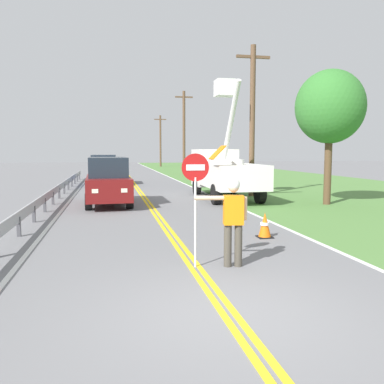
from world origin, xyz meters
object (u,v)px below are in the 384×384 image
oncoming_suv_nearest (108,181)px  traffic_cone_lead (265,225)px  utility_bucket_truck (224,170)px  oncoming_suv_second (104,170)px  utility_pole_far (160,140)px  roadside_tree_verge (330,107)px  utility_pole_near (252,118)px  utility_pole_mid (184,131)px  flagger_worker (233,216)px  traffic_cone_mid (232,213)px  stop_sign_paddle (195,184)px

oncoming_suv_nearest → traffic_cone_lead: bearing=-61.2°
utility_bucket_truck → oncoming_suv_second: bearing=123.3°
utility_pole_far → roadside_tree_verge: utility_pole_far is taller
utility_bucket_truck → utility_pole_near: (1.66, 0.46, 2.64)m
utility_pole_mid → utility_pole_near: bearing=-90.3°
oncoming_suv_nearest → utility_pole_mid: 24.03m
traffic_cone_lead → flagger_worker: bearing=-124.3°
traffic_cone_mid → stop_sign_paddle: bearing=-115.4°
oncoming_suv_nearest → oncoming_suv_second: 10.89m
utility_pole_near → utility_pole_far: 40.77m
flagger_worker → utility_bucket_truck: utility_bucket_truck is taller
utility_pole_near → utility_bucket_truck: bearing=-164.6°
utility_pole_far → traffic_cone_mid: 48.68m
traffic_cone_mid → roadside_tree_verge: (5.59, 3.76, 3.93)m
flagger_worker → oncoming_suv_nearest: (-2.54, 10.23, 0.01)m
stop_sign_paddle → utility_pole_far: bearing=83.7°
oncoming_suv_second → traffic_cone_mid: oncoming_suv_second is taller
flagger_worker → utility_pole_mid: 33.35m
flagger_worker → traffic_cone_lead: (1.70, 2.50, -0.71)m
stop_sign_paddle → flagger_worker: bearing=-7.9°
stop_sign_paddle → oncoming_suv_second: size_ratio=0.50×
oncoming_suv_nearest → utility_pole_far: utility_pole_far is taller
utility_pole_near → utility_pole_mid: bearing=89.7°
utility_pole_mid → traffic_cone_lead: utility_pole_mid is taller
traffic_cone_lead → oncoming_suv_nearest: bearing=118.8°
traffic_cone_lead → oncoming_suv_second: bearing=103.8°
stop_sign_paddle → roadside_tree_verge: (7.79, 8.38, 2.56)m
utility_pole_mid → roadside_tree_verge: (2.05, -24.32, -0.10)m
utility_bucket_truck → utility_pole_mid: bearing=85.1°
utility_pole_far → roadside_tree_verge: (1.95, -44.64, 0.25)m
oncoming_suv_second → utility_pole_mid: size_ratio=0.56×
oncoming_suv_nearest → traffic_cone_mid: 6.82m
flagger_worker → utility_bucket_truck: 12.33m
oncoming_suv_second → stop_sign_paddle: bearing=-84.3°
flagger_worker → roadside_tree_verge: roadside_tree_verge is taller
utility_pole_far → utility_pole_mid: bearing=-90.3°
roadside_tree_verge → stop_sign_paddle: bearing=-132.9°
utility_bucket_truck → utility_pole_far: size_ratio=0.89×
oncoming_suv_nearest → traffic_cone_mid: (3.98, -5.50, -0.72)m
flagger_worker → utility_bucket_truck: bearing=74.9°
roadside_tree_verge → utility_bucket_truck: bearing=138.2°
flagger_worker → stop_sign_paddle: 1.02m
stop_sign_paddle → utility_pole_near: utility_pole_near is taller
flagger_worker → oncoming_suv_nearest: size_ratio=0.39×
stop_sign_paddle → traffic_cone_mid: bearing=64.6°
utility_pole_near → traffic_cone_lead: size_ratio=11.11×
utility_pole_mid → traffic_cone_lead: (-3.28, -30.31, -4.04)m
flagger_worker → traffic_cone_lead: flagger_worker is taller
oncoming_suv_nearest → utility_pole_near: bearing=16.1°
oncoming_suv_second → traffic_cone_lead: size_ratio=6.64×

